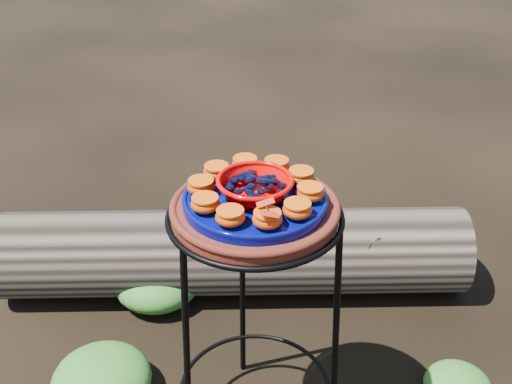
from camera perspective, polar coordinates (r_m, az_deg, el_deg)
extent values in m
cylinder|color=#471A0A|center=(1.43, -0.09, -1.66)|extent=(0.37, 0.37, 0.03)
cylinder|color=#020B3E|center=(1.42, -0.09, -0.78)|extent=(0.32, 0.32, 0.02)
ellipsoid|color=#B52506|center=(1.31, 1.02, -2.44)|extent=(0.06, 0.06, 0.03)
ellipsoid|color=#B52506|center=(1.34, 3.69, -1.59)|extent=(0.06, 0.06, 0.03)
ellipsoid|color=#B52506|center=(1.40, 4.81, -0.11)|extent=(0.06, 0.06, 0.03)
ellipsoid|color=#B52506|center=(1.46, 4.03, 1.36)|extent=(0.06, 0.06, 0.03)
ellipsoid|color=#B52506|center=(1.50, 1.84, 2.31)|extent=(0.06, 0.06, 0.03)
ellipsoid|color=#B52506|center=(1.51, -0.98, 2.47)|extent=(0.06, 0.06, 0.03)
ellipsoid|color=#B52506|center=(1.48, -3.52, 1.79)|extent=(0.06, 0.06, 0.03)
ellipsoid|color=#B52506|center=(1.42, -4.91, 0.48)|extent=(0.06, 0.06, 0.03)
ellipsoid|color=#B52506|center=(1.36, -4.53, -1.07)|extent=(0.06, 0.06, 0.03)
ellipsoid|color=#B52506|center=(1.31, -2.30, -2.24)|extent=(0.06, 0.06, 0.03)
ellipsoid|color=#24641E|center=(1.98, -13.57, -15.83)|extent=(0.29, 0.29, 0.14)
ellipsoid|color=#24641E|center=(2.28, -8.77, -7.83)|extent=(0.30, 0.30, 0.15)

